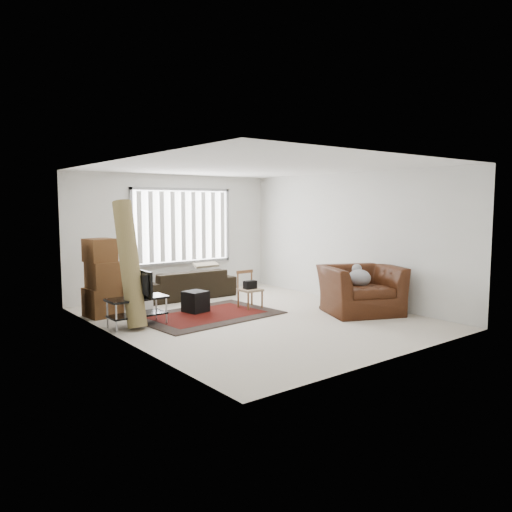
{
  "coord_description": "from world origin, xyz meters",
  "views": [
    {
      "loc": [
        -5.43,
        -6.99,
        2.06
      ],
      "look_at": [
        0.45,
        0.57,
        1.05
      ],
      "focal_mm": 35.0,
      "sensor_mm": 36.0,
      "label": 1
    }
  ],
  "objects_px": {
    "sofa": "(186,280)",
    "moving_boxes": "(102,280)",
    "tv_stand": "(137,305)",
    "armchair": "(361,286)",
    "side_chair": "(249,288)"
  },
  "relations": [
    {
      "from": "sofa",
      "to": "moving_boxes",
      "type": "bearing_deg",
      "value": 18.44
    },
    {
      "from": "tv_stand",
      "to": "armchair",
      "type": "xyz_separation_m",
      "value": [
        3.77,
        -1.63,
        0.16
      ]
    },
    {
      "from": "sofa",
      "to": "armchair",
      "type": "bearing_deg",
      "value": 120.86
    },
    {
      "from": "tv_stand",
      "to": "side_chair",
      "type": "xyz_separation_m",
      "value": [
        2.36,
        -0.01,
        0.06
      ]
    },
    {
      "from": "tv_stand",
      "to": "moving_boxes",
      "type": "distance_m",
      "value": 1.15
    },
    {
      "from": "moving_boxes",
      "to": "side_chair",
      "type": "height_order",
      "value": "moving_boxes"
    },
    {
      "from": "tv_stand",
      "to": "sofa",
      "type": "relative_size",
      "value": 0.47
    },
    {
      "from": "side_chair",
      "to": "sofa",
      "type": "bearing_deg",
      "value": 104.8
    },
    {
      "from": "side_chair",
      "to": "armchair",
      "type": "relative_size",
      "value": 0.43
    },
    {
      "from": "tv_stand",
      "to": "side_chair",
      "type": "distance_m",
      "value": 2.36
    },
    {
      "from": "tv_stand",
      "to": "sofa",
      "type": "xyz_separation_m",
      "value": [
        1.94,
        1.71,
        0.05
      ]
    },
    {
      "from": "tv_stand",
      "to": "moving_boxes",
      "type": "xyz_separation_m",
      "value": [
        -0.17,
        1.1,
        0.31
      ]
    },
    {
      "from": "armchair",
      "to": "moving_boxes",
      "type": "bearing_deg",
      "value": 168.96
    },
    {
      "from": "armchair",
      "to": "sofa",
      "type": "bearing_deg",
      "value": 142.35
    },
    {
      "from": "tv_stand",
      "to": "armchair",
      "type": "bearing_deg",
      "value": -23.42
    }
  ]
}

